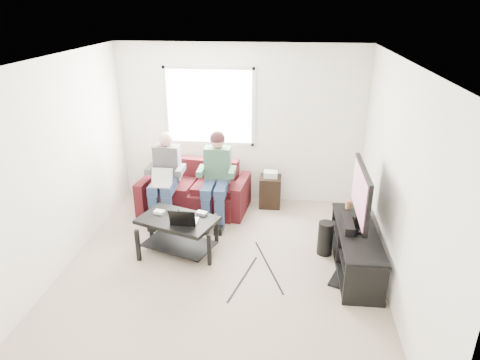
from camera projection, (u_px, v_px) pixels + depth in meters
name	position (u px, v px, depth m)	size (l,w,h in m)	color
floor	(220.00, 272.00, 5.42)	(4.50, 4.50, 0.00)	tan
ceiling	(216.00, 61.00, 4.41)	(4.50, 4.50, 0.00)	white
wall_back	(240.00, 125.00, 6.97)	(4.50, 4.50, 0.00)	white
wall_front	(165.00, 306.00, 2.85)	(4.50, 4.50, 0.00)	white
wall_left	(53.00, 171.00, 5.12)	(4.50, 4.50, 0.00)	white
wall_right	(398.00, 185.00, 4.70)	(4.50, 4.50, 0.00)	white
window	(209.00, 107.00, 6.89)	(1.48, 0.04, 1.28)	white
sofa	(195.00, 192.00, 6.97)	(1.76, 0.94, 0.79)	#481218
person_left	(165.00, 173.00, 6.59)	(0.40, 0.70, 1.32)	navy
person_right	(216.00, 171.00, 6.50)	(0.40, 0.71, 1.36)	navy
laptop_silver	(161.00, 181.00, 6.38)	(0.32, 0.22, 0.24)	silver
coffee_table	(178.00, 227.00, 5.73)	(1.15, 0.91, 0.50)	black
laptop_black	(184.00, 214.00, 5.55)	(0.34, 0.24, 0.24)	black
controller_a	(159.00, 212.00, 5.81)	(0.14, 0.09, 0.04)	silver
controller_b	(173.00, 211.00, 5.85)	(0.14, 0.09, 0.04)	black
controller_c	(202.00, 213.00, 5.78)	(0.14, 0.09, 0.04)	gray
tv_stand	(356.00, 251.00, 5.44)	(0.50, 1.59, 0.53)	black
tv	(361.00, 194.00, 5.24)	(0.12, 1.10, 0.81)	black
soundbar	(348.00, 223.00, 5.41)	(0.12, 0.50, 0.10)	black
drink_cup	(348.00, 204.00, 5.88)	(0.08, 0.08, 0.12)	#B3744D
console_white	(361.00, 264.00, 5.04)	(0.30, 0.22, 0.06)	silver
console_grey	(353.00, 234.00, 5.68)	(0.34, 0.26, 0.08)	gray
console_black	(357.00, 248.00, 5.36)	(0.38, 0.30, 0.07)	black
subwoofer	(325.00, 238.00, 5.74)	(0.21, 0.21, 0.47)	black
keyboard_floor	(340.00, 276.00, 5.32)	(0.16, 0.49, 0.03)	black
end_table	(270.00, 190.00, 7.07)	(0.35, 0.35, 0.62)	black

